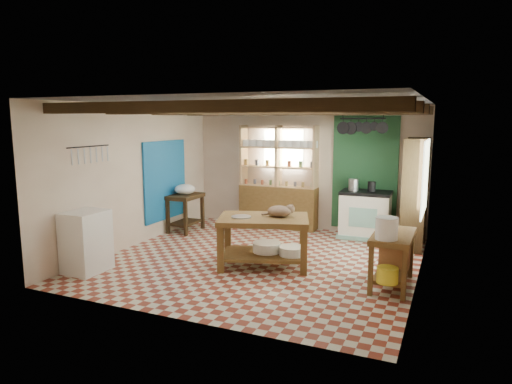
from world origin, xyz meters
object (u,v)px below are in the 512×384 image
at_px(work_table, 264,241).
at_px(stove, 365,215).
at_px(cat, 280,211).
at_px(prep_table, 185,213).
at_px(white_cabinet, 86,241).
at_px(right_counter, 392,260).

height_order(work_table, stove, stove).
relative_size(work_table, cat, 3.59).
bearing_deg(stove, cat, -114.02).
distance_m(prep_table, white_cabinet, 2.80).
height_order(work_table, prep_table, work_table).
relative_size(prep_table, white_cabinet, 0.83).
distance_m(right_counter, cat, 1.87).
xyz_separation_m(work_table, stove, (1.17, 2.41, 0.07)).
bearing_deg(right_counter, white_cabinet, -164.39).
bearing_deg(stove, right_counter, -73.13).
relative_size(work_table, white_cabinet, 1.49).
bearing_deg(right_counter, stove, 108.26).
bearing_deg(prep_table, right_counter, -19.66).
relative_size(work_table, right_counter, 1.32).
bearing_deg(cat, stove, 38.19).
bearing_deg(prep_table, work_table, -31.36).
bearing_deg(prep_table, cat, -26.94).
bearing_deg(stove, white_cabinet, -134.90).
height_order(prep_table, right_counter, prep_table).
bearing_deg(cat, right_counter, -37.03).
bearing_deg(white_cabinet, cat, 29.67).
bearing_deg(stove, work_table, -117.30).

